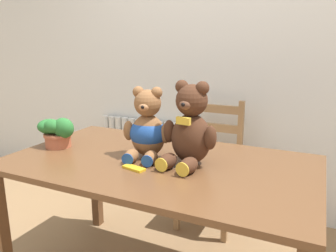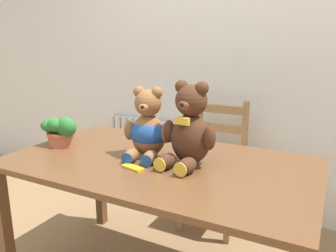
# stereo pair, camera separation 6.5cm
# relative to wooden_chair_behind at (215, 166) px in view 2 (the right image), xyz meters

# --- Properties ---
(wall_back) EXTENTS (8.00, 0.04, 2.60)m
(wall_back) POSITION_rel_wooden_chair_behind_xyz_m (-0.03, 0.31, 0.83)
(wall_back) COLOR silver
(wall_back) RESTS_ON ground_plane
(radiator) EXTENTS (0.87, 0.10, 0.70)m
(radiator) POSITION_rel_wooden_chair_behind_xyz_m (-0.73, 0.24, -0.15)
(radiator) COLOR silver
(radiator) RESTS_ON ground_plane
(dining_table) EXTENTS (1.58, 0.91, 0.77)m
(dining_table) POSITION_rel_wooden_chair_behind_xyz_m (-0.03, -0.81, 0.21)
(dining_table) COLOR brown
(dining_table) RESTS_ON ground_plane
(wooden_chair_behind) EXTENTS (0.41, 0.39, 0.95)m
(wooden_chair_behind) POSITION_rel_wooden_chair_behind_xyz_m (0.00, 0.00, 0.00)
(wooden_chair_behind) COLOR #997047
(wooden_chair_behind) RESTS_ON ground_plane
(teddy_bear_left) EXTENTS (0.27, 0.29, 0.38)m
(teddy_bear_left) POSITION_rel_wooden_chair_behind_xyz_m (-0.11, -0.78, 0.45)
(teddy_bear_left) COLOR brown
(teddy_bear_left) RESTS_ON dining_table
(teddy_bear_right) EXTENTS (0.29, 0.30, 0.42)m
(teddy_bear_right) POSITION_rel_wooden_chair_behind_xyz_m (0.13, -0.79, 0.48)
(teddy_bear_right) COLOR #472819
(teddy_bear_right) RESTS_ON dining_table
(potted_plant) EXTENTS (0.24, 0.17, 0.18)m
(potted_plant) POSITION_rel_wooden_chair_behind_xyz_m (-0.67, -0.86, 0.40)
(potted_plant) COLOR #B25B3D
(potted_plant) RESTS_ON dining_table
(chocolate_bar) EXTENTS (0.13, 0.07, 0.01)m
(chocolate_bar) POSITION_rel_wooden_chair_behind_xyz_m (-0.08, -0.98, 0.31)
(chocolate_bar) COLOR gold
(chocolate_bar) RESTS_ON dining_table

